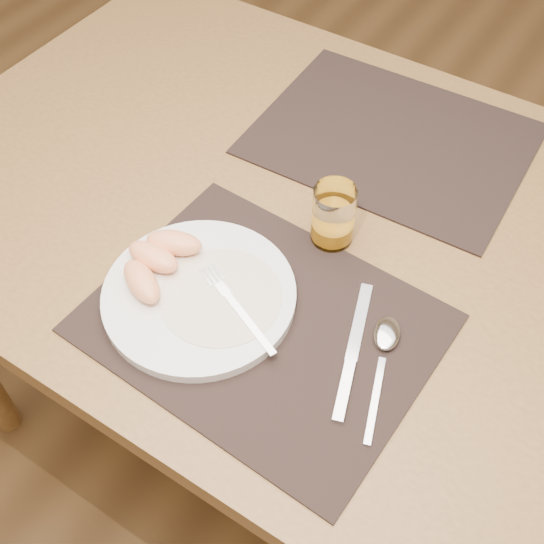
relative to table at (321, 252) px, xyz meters
The scene contains 11 objects.
ground 0.67m from the table, ahead, with size 5.00×5.00×0.00m, color brown.
table is the anchor object (origin of this frame).
placemat_near 0.24m from the table, 82.32° to the right, with size 0.45×0.35×0.00m, color black.
placemat_far 0.24m from the table, 88.56° to the left, with size 0.45×0.35×0.00m, color black.
plate 0.26m from the table, 105.75° to the right, with size 0.27×0.27×0.02m, color white.
plate_dressing 0.25m from the table, 99.13° to the right, with size 0.17×0.17×0.00m.
fork 0.25m from the table, 94.53° to the right, with size 0.17×0.09×0.00m.
knife 0.28m from the table, 52.50° to the right, with size 0.08×0.21×0.01m.
spoon 0.26m from the table, 41.01° to the right, with size 0.08×0.19×0.01m.
juice_glass 0.14m from the table, 47.13° to the right, with size 0.06×0.06×0.10m.
grapefruit_wedges 0.30m from the table, 121.33° to the right, with size 0.10×0.15×0.03m.
Camera 1 is at (0.33, -0.66, 1.52)m, focal length 45.00 mm.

